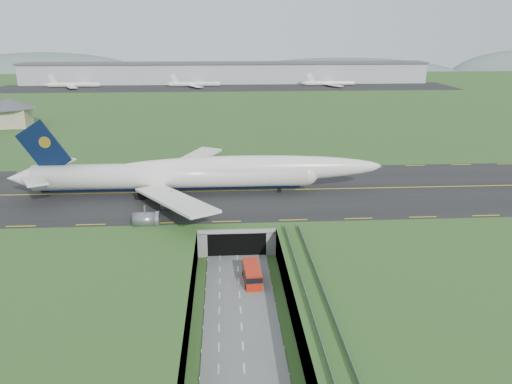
{
  "coord_description": "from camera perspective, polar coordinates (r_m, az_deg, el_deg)",
  "views": [
    {
      "loc": [
        -2.01,
        -85.43,
        44.25
      ],
      "look_at": [
        4.66,
        20.0,
        9.93
      ],
      "focal_mm": 35.0,
      "sensor_mm": 36.0,
      "label": 1
    }
  ],
  "objects": [
    {
      "name": "taxiway",
      "position": [
        124.44,
        -2.52,
        0.12
      ],
      "size": [
        800.0,
        44.0,
        0.18
      ],
      "primitive_type": "cube",
      "color": "black",
      "rests_on": "airfield_deck"
    },
    {
      "name": "shuttle_tram",
      "position": [
        92.5,
        -0.47,
        -9.36
      ],
      "size": [
        3.41,
        7.94,
        3.17
      ],
      "rotation": [
        0.0,
        0.0,
        0.06
      ],
      "color": "red",
      "rests_on": "ground"
    },
    {
      "name": "service_building",
      "position": [
        232.24,
        -26.36,
        8.4
      ],
      "size": [
        23.96,
        23.96,
        11.68
      ],
      "rotation": [
        0.0,
        0.0,
        0.13
      ],
      "color": "tan",
      "rests_on": "ground"
    },
    {
      "name": "ground",
      "position": [
        96.23,
        -2.05,
        -9.39
      ],
      "size": [
        900.0,
        900.0,
        0.0
      ],
      "primitive_type": "plane",
      "color": "#335923",
      "rests_on": "ground"
    },
    {
      "name": "tunnel_portal",
      "position": [
        110.05,
        -2.32,
        -3.84
      ],
      "size": [
        17.0,
        22.3,
        6.0
      ],
      "color": "gray",
      "rests_on": "ground"
    },
    {
      "name": "distant_hills",
      "position": [
        521.93,
        3.79,
        12.65
      ],
      "size": [
        700.0,
        91.0,
        60.0
      ],
      "color": "#52625E",
      "rests_on": "ground"
    },
    {
      "name": "trench_road",
      "position": [
        89.59,
        -1.9,
        -11.54
      ],
      "size": [
        12.0,
        75.0,
        0.2
      ],
      "primitive_type": "cube",
      "color": "slate",
      "rests_on": "ground"
    },
    {
      "name": "cargo_terminal",
      "position": [
        386.04,
        -3.43,
        13.47
      ],
      "size": [
        320.0,
        67.0,
        15.6
      ],
      "color": "#B2B2B2",
      "rests_on": "ground"
    },
    {
      "name": "guideway",
      "position": [
        77.99,
        6.62,
        -12.08
      ],
      "size": [
        3.0,
        53.0,
        7.05
      ],
      "color": "#A8A8A3",
      "rests_on": "ground"
    },
    {
      "name": "airfield_deck",
      "position": [
        94.89,
        -2.07,
        -7.78
      ],
      "size": [
        800.0,
        800.0,
        6.0
      ],
      "primitive_type": "cube",
      "color": "gray",
      "rests_on": "ground"
    },
    {
      "name": "jumbo_jet",
      "position": [
        121.15,
        -6.6,
        2.06
      ],
      "size": [
        90.18,
        58.87,
        19.47
      ],
      "rotation": [
        0.0,
        0.0,
        0.0
      ],
      "color": "white",
      "rests_on": "ground"
    }
  ]
}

